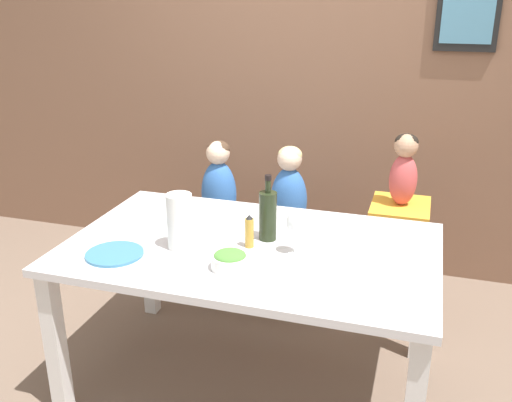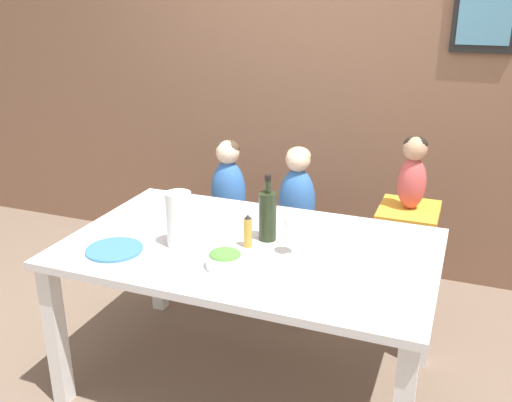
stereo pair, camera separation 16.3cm
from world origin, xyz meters
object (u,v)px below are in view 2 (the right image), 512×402
at_px(chair_far_center, 296,246).
at_px(dinner_plate_front_left, 114,250).
at_px(wine_glass_near, 293,224).
at_px(person_baby_right, 413,170).
at_px(salad_bowl_large, 225,259).
at_px(dinner_plate_back_left, 198,209).
at_px(chair_right_highchair, 406,235).
at_px(person_child_left, 228,184).
at_px(person_child_center, 297,193).
at_px(chair_far_left, 229,235).
at_px(wine_bottle, 268,215).
at_px(paper_towel_roll, 179,219).

bearing_deg(chair_far_center, dinner_plate_front_left, -115.64).
distance_m(wine_glass_near, dinner_plate_front_left, 0.78).
distance_m(person_baby_right, salad_bowl_large, 1.19).
height_order(salad_bowl_large, dinner_plate_back_left, salad_bowl_large).
height_order(chair_right_highchair, dinner_plate_front_left, dinner_plate_front_left).
xyz_separation_m(person_child_left, person_child_center, (0.42, 0.00, 0.00)).
bearing_deg(person_child_left, chair_right_highchair, -0.04).
distance_m(chair_right_highchair, dinner_plate_back_left, 1.13).
xyz_separation_m(chair_far_left, dinner_plate_front_left, (-0.08, -1.05, 0.35)).
relative_size(chair_far_center, person_baby_right, 1.18).
xyz_separation_m(person_child_left, person_baby_right, (1.04, 0.00, 0.20)).
relative_size(chair_right_highchair, wine_bottle, 2.31).
xyz_separation_m(chair_far_left, wine_bottle, (0.50, -0.69, 0.46)).
relative_size(wine_glass_near, salad_bowl_large, 1.26).
distance_m(chair_far_center, wine_glass_near, 0.96).
bearing_deg(chair_right_highchair, person_child_left, 179.96).
distance_m(person_child_center, salad_bowl_large, 1.02).
relative_size(person_child_center, wine_glass_near, 2.66).
distance_m(person_baby_right, wine_glass_near, 0.89).
bearing_deg(person_child_center, chair_right_highchair, -0.07).
height_order(chair_far_center, salad_bowl_large, salad_bowl_large).
xyz_separation_m(person_child_center, dinner_plate_front_left, (-0.50, -1.05, 0.02)).
bearing_deg(person_child_left, chair_far_center, -0.10).
relative_size(chair_far_center, salad_bowl_large, 2.94).
bearing_deg(person_child_center, dinner_plate_back_left, -127.89).
distance_m(person_baby_right, wine_bottle, 0.88).
bearing_deg(chair_far_left, chair_far_center, 0.00).
height_order(chair_far_left, person_child_left, person_child_left).
distance_m(person_child_left, dinner_plate_back_left, 0.49).
xyz_separation_m(person_child_center, salad_bowl_large, (0.01, -1.02, 0.05)).
bearing_deg(person_child_left, wine_glass_near, -50.93).
relative_size(wine_bottle, dinner_plate_front_left, 1.24).
bearing_deg(paper_towel_roll, person_child_left, 100.24).
bearing_deg(chair_far_center, paper_towel_roll, -106.45).
relative_size(person_baby_right, wine_glass_near, 1.98).
bearing_deg(dinner_plate_front_left, wine_bottle, 31.50).
distance_m(chair_far_left, person_child_left, 0.33).
bearing_deg(chair_far_left, person_child_center, 0.10).
relative_size(chair_far_left, dinner_plate_back_left, 1.85).
distance_m(chair_far_left, person_child_center, 0.54).
bearing_deg(person_child_center, chair_far_center, -90.00).
bearing_deg(wine_bottle, wine_glass_near, -35.08).
bearing_deg(chair_far_left, person_child_left, 90.00).
distance_m(chair_right_highchair, person_baby_right, 0.37).
bearing_deg(chair_far_left, paper_towel_roll, -79.75).
height_order(chair_far_left, dinner_plate_front_left, dinner_plate_front_left).
relative_size(chair_right_highchair, salad_bowl_large, 4.55).
bearing_deg(person_child_left, person_child_center, 0.00).
relative_size(chair_far_center, dinner_plate_front_left, 1.85).
height_order(person_child_left, paper_towel_roll, same).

